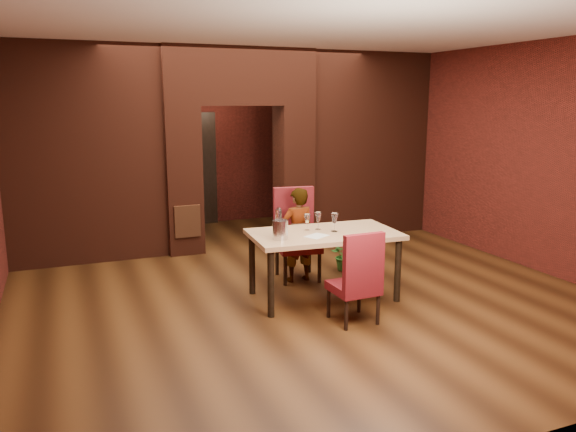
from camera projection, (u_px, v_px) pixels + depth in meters
name	position (u px, v px, depth m)	size (l,w,h in m)	color
floor	(286.00, 280.00, 7.58)	(8.00, 8.00, 0.00)	#462811
ceiling	(286.00, 33.00, 6.93)	(7.00, 8.00, 0.04)	silver
wall_back	(209.00, 141.00, 10.88)	(7.00, 0.04, 3.20)	maroon
wall_front	(517.00, 225.00, 3.63)	(7.00, 0.04, 3.20)	maroon
wall_right	(498.00, 153.00, 8.55)	(0.04, 8.00, 3.20)	maroon
pillar_left	(182.00, 180.00, 8.81)	(0.55, 0.55, 2.30)	maroon
pillar_right	(294.00, 174.00, 9.51)	(0.55, 0.55, 2.30)	maroon
lintel	(238.00, 77.00, 8.83)	(2.45, 0.55, 0.90)	maroon
wing_wall_left	(85.00, 155.00, 8.19)	(2.27, 0.35, 3.20)	maroon
wing_wall_right	(367.00, 145.00, 9.94)	(2.27, 0.35, 3.20)	maroon
vent_panel	(188.00, 221.00, 8.66)	(0.40, 0.03, 0.50)	#A0552E
rear_door	(190.00, 171.00, 10.79)	(0.90, 0.08, 2.10)	black
rear_door_frame	(190.00, 171.00, 10.75)	(1.02, 0.04, 2.22)	black
dining_table	(324.00, 265.00, 6.85)	(1.77, 0.99, 0.83)	tan
chair_far	(298.00, 235.00, 7.53)	(0.56, 0.56, 1.23)	maroon
chair_near	(354.00, 276.00, 6.09)	(0.47, 0.47, 1.03)	maroon
person_seated	(298.00, 235.00, 7.45)	(0.46, 0.30, 1.27)	white
wine_glass_a	(307.00, 222.00, 6.83)	(0.08, 0.08, 0.20)	white
wine_glass_b	(318.00, 221.00, 6.87)	(0.09, 0.09, 0.22)	silver
wine_glass_c	(334.00, 222.00, 6.77)	(0.09, 0.09, 0.23)	silver
tasting_sheet	(317.00, 236.00, 6.56)	(0.27, 0.20, 0.00)	silver
wine_bucket	(280.00, 230.00, 6.40)	(0.18, 0.18, 0.22)	silver
water_bottle	(279.00, 221.00, 6.62)	(0.08, 0.08, 0.32)	white
potted_plant	(344.00, 255.00, 8.01)	(0.40, 0.34, 0.44)	#256120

